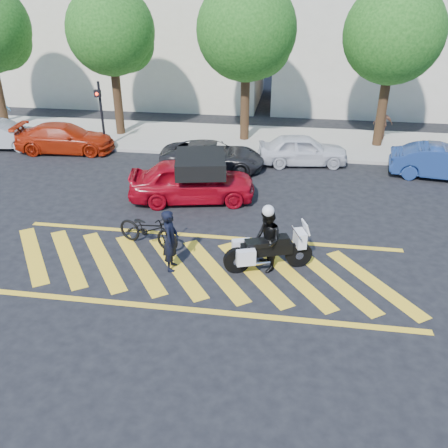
# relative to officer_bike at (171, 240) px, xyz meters

# --- Properties ---
(ground) EXTENTS (90.00, 90.00, 0.00)m
(ground) POSITION_rel_officer_bike_xyz_m (0.70, 0.09, -0.91)
(ground) COLOR black
(ground) RESTS_ON ground
(sidewalk) EXTENTS (60.00, 5.00, 0.15)m
(sidewalk) POSITION_rel_officer_bike_xyz_m (0.70, 12.09, -0.83)
(sidewalk) COLOR #9E998E
(sidewalk) RESTS_ON ground
(crosswalk) EXTENTS (12.33, 4.00, 0.01)m
(crosswalk) POSITION_rel_officer_bike_xyz_m (0.66, 0.09, -0.90)
(crosswalk) COLOR yellow
(crosswalk) RESTS_ON ground
(building_left) EXTENTS (16.00, 8.00, 10.00)m
(building_left) POSITION_rel_officer_bike_xyz_m (-7.30, 21.09, 4.09)
(building_left) COLOR beige
(building_left) RESTS_ON ground
(building_right) EXTENTS (16.00, 8.00, 11.00)m
(building_right) POSITION_rel_officer_bike_xyz_m (9.70, 21.09, 4.59)
(building_right) COLOR beige
(building_right) RESTS_ON ground
(tree_left) EXTENTS (4.20, 4.20, 7.26)m
(tree_left) POSITION_rel_officer_bike_xyz_m (-5.67, 12.16, 4.09)
(tree_left) COLOR black
(tree_left) RESTS_ON ground
(tree_center) EXTENTS (4.60, 4.60, 7.56)m
(tree_center) POSITION_rel_officer_bike_xyz_m (0.83, 12.16, 4.19)
(tree_center) COLOR black
(tree_center) RESTS_ON ground
(tree_right) EXTENTS (4.40, 4.40, 7.41)m
(tree_right) POSITION_rel_officer_bike_xyz_m (7.33, 12.16, 4.14)
(tree_right) COLOR black
(tree_right) RESTS_ON ground
(signal_pole) EXTENTS (0.28, 0.43, 3.20)m
(signal_pole) POSITION_rel_officer_bike_xyz_m (-5.80, 9.83, 1.01)
(signal_pole) COLOR black
(signal_pole) RESTS_ON ground
(officer_bike) EXTENTS (0.48, 0.69, 1.81)m
(officer_bike) POSITION_rel_officer_bike_xyz_m (0.00, 0.00, 0.00)
(officer_bike) COLOR black
(officer_bike) RESTS_ON ground
(bicycle) EXTENTS (2.25, 1.39, 1.12)m
(bicycle) POSITION_rel_officer_bike_xyz_m (-1.02, 1.17, -0.35)
(bicycle) COLOR black
(bicycle) RESTS_ON ground
(police_motorcycle) EXTENTS (2.46, 1.26, 1.13)m
(police_motorcycle) POSITION_rel_officer_bike_xyz_m (2.66, 0.35, -0.29)
(police_motorcycle) COLOR black
(police_motorcycle) RESTS_ON ground
(officer_moto) EXTENTS (0.95, 1.07, 1.84)m
(officer_moto) POSITION_rel_officer_bike_xyz_m (2.64, 0.37, 0.01)
(officer_moto) COLOR black
(officer_moto) RESTS_ON ground
(red_convertible) EXTENTS (4.85, 2.70, 1.56)m
(red_convertible) POSITION_rel_officer_bike_xyz_m (-0.39, 4.67, -0.13)
(red_convertible) COLOR #A20716
(red_convertible) RESTS_ON ground
(parked_far_left) EXTENTS (4.12, 1.76, 1.32)m
(parked_far_left) POSITION_rel_officer_bike_xyz_m (-10.80, 9.29, -0.25)
(parked_far_left) COLOR #9A9DA1
(parked_far_left) RESTS_ON ground
(parked_left) EXTENTS (4.73, 2.30, 1.33)m
(parked_left) POSITION_rel_officer_bike_xyz_m (-7.50, 9.25, -0.24)
(parked_left) COLOR #A6210A
(parked_left) RESTS_ON ground
(parked_mid_left) EXTENTS (4.52, 2.30, 1.22)m
(parked_mid_left) POSITION_rel_officer_bike_xyz_m (-0.20, 7.89, -0.29)
(parked_mid_left) COLOR black
(parked_mid_left) RESTS_ON ground
(parked_mid_right) EXTENTS (4.09, 2.10, 1.33)m
(parked_mid_right) POSITION_rel_officer_bike_xyz_m (3.60, 9.20, -0.24)
(parked_mid_right) COLOR silver
(parked_mid_right) RESTS_ON ground
(parked_right) EXTENTS (4.23, 1.94, 1.34)m
(parked_right) POSITION_rel_officer_bike_xyz_m (9.24, 8.40, -0.23)
(parked_right) COLOR navy
(parked_right) RESTS_ON ground
(pedestrian_left) EXTENTS (1.17, 1.11, 1.59)m
(pedestrian_left) POSITION_rel_officer_bike_xyz_m (-13.22, 13.32, 0.04)
(pedestrian_left) COLOR teal
(pedestrian_left) RESTS_ON sidewalk
(pedestrian_right) EXTENTS (0.95, 0.47, 1.57)m
(pedestrian_right) POSITION_rel_officer_bike_xyz_m (7.51, 13.05, 0.03)
(pedestrian_right) COLOR #966044
(pedestrian_right) RESTS_ON sidewalk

